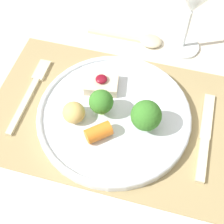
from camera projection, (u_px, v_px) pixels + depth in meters
The scene contains 8 objects.
ground_plane at pixel (113, 218), 1.25m from camera, with size 8.00×8.00×0.00m, color gray.
dining_table at pixel (114, 142), 0.70m from camera, with size 1.14×0.96×0.77m.
placemat at pixel (115, 116), 0.61m from camera, with size 0.49×0.31×0.00m, color #9E895B.
dinner_plate at pixel (112, 113), 0.59m from camera, with size 0.29×0.29×0.08m.
fork at pixel (32, 89), 0.64m from camera, with size 0.02×0.19×0.01m.
knife at pixel (204, 141), 0.57m from camera, with size 0.02×0.19×0.01m.
spoon at pixel (142, 40), 0.72m from camera, with size 0.18×0.04×0.01m.
wine_glass_near at pixel (194, 0), 0.61m from camera, with size 0.09×0.09×0.17m.
Camera 1 is at (0.08, -0.32, 1.28)m, focal length 50.00 mm.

